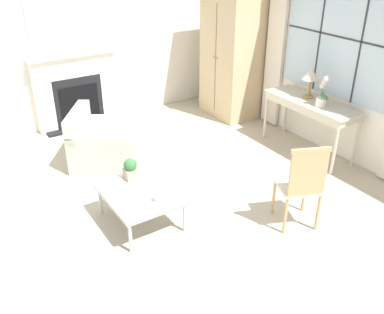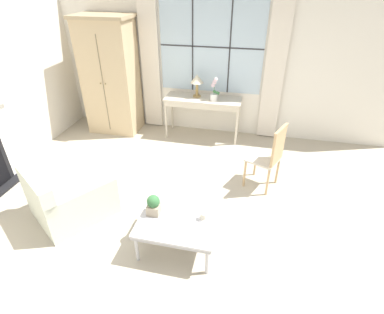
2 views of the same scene
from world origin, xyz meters
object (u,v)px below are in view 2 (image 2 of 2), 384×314
at_px(armchair_upholstered, 70,198).
at_px(pillar_candle, 203,217).
at_px(side_chair_wooden, 270,154).
at_px(potted_plant_small, 154,205).
at_px(table_lamp, 197,80).
at_px(potted_orchid, 214,92).
at_px(coffee_table, 178,222).
at_px(console_table, 203,102).
at_px(armoire, 111,77).

height_order(armchair_upholstered, pillar_candle, armchair_upholstered).
height_order(side_chair_wooden, potted_plant_small, side_chair_wooden).
xyz_separation_m(armchair_upholstered, side_chair_wooden, (2.62, 1.23, 0.32)).
xyz_separation_m(table_lamp, armchair_upholstered, (-1.18, -2.78, -0.87)).
relative_size(potted_orchid, armchair_upholstered, 0.35).
relative_size(side_chair_wooden, pillar_candle, 9.87).
xyz_separation_m(armchair_upholstered, potted_plant_small, (1.29, -0.20, 0.28)).
bearing_deg(table_lamp, pillar_candle, -76.50).
distance_m(coffee_table, potted_plant_small, 0.36).
height_order(console_table, potted_orchid, potted_orchid).
relative_size(side_chair_wooden, potted_plant_small, 4.06).
xyz_separation_m(armoire, potted_orchid, (2.08, 0.01, -0.15)).
bearing_deg(coffee_table, side_chair_wooden, 54.81).
bearing_deg(table_lamp, coffee_table, -82.06).
xyz_separation_m(side_chair_wooden, potted_plant_small, (-1.34, -1.42, -0.04)).
bearing_deg(pillar_candle, table_lamp, 103.50).
bearing_deg(side_chair_wooden, console_table, 131.43).
bearing_deg(side_chair_wooden, pillar_candle, -117.98).
bearing_deg(armchair_upholstered, table_lamp, 67.05).
xyz_separation_m(console_table, side_chair_wooden, (1.31, -1.49, -0.13)).
xyz_separation_m(console_table, potted_plant_small, (-0.02, -2.91, -0.17)).
height_order(potted_plant_small, pillar_candle, potted_plant_small).
bearing_deg(potted_plant_small, table_lamp, 92.14).
relative_size(table_lamp, pillar_candle, 4.07).
height_order(armoire, table_lamp, armoire).
bearing_deg(pillar_candle, potted_orchid, 97.09).
distance_m(console_table, potted_orchid, 0.34).
bearing_deg(side_chair_wooden, coffee_table, -125.19).
relative_size(console_table, side_chair_wooden, 1.41).
distance_m(potted_orchid, pillar_candle, 2.89).
bearing_deg(potted_orchid, console_table, 164.93).
relative_size(console_table, table_lamp, 3.42).
bearing_deg(pillar_candle, armoire, 130.82).
height_order(console_table, side_chair_wooden, side_chair_wooden).
xyz_separation_m(console_table, potted_orchid, (0.22, -0.06, 0.25)).
distance_m(table_lamp, armchair_upholstered, 3.14).
relative_size(console_table, coffee_table, 1.61).
relative_size(armoire, side_chair_wooden, 2.15).
xyz_separation_m(armoire, table_lamp, (1.73, 0.13, 0.01)).
bearing_deg(side_chair_wooden, armoire, 155.86).
relative_size(coffee_table, potted_plant_small, 3.55).
bearing_deg(pillar_candle, potted_plant_small, -177.56).
bearing_deg(potted_plant_small, side_chair_wooden, 46.72).
height_order(armoire, potted_plant_small, armoire).
bearing_deg(coffee_table, potted_plant_small, 172.86).
xyz_separation_m(table_lamp, potted_plant_small, (0.11, -2.97, -0.59)).
xyz_separation_m(armoire, armchair_upholstered, (0.55, -2.65, -0.86)).
bearing_deg(table_lamp, armchair_upholstered, -112.95).
distance_m(console_table, pillar_candle, 2.95).
bearing_deg(armchair_upholstered, armoire, 101.76).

